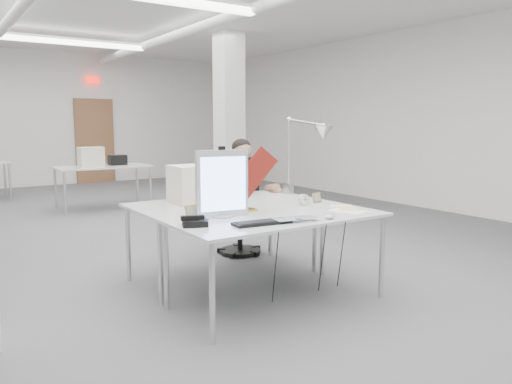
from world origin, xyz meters
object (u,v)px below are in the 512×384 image
Objects in this scene: bankers_lamp at (247,190)px; office_chair at (240,205)px; monitor at (222,184)px; laptop at (299,221)px; beige_monitor at (192,184)px; desk_phone at (195,223)px; seated_person at (242,178)px; architect_lamp at (304,149)px; desk_main at (278,217)px.

office_chair is at bearing 66.54° from bankers_lamp.
monitor is 0.71m from laptop.
beige_monitor is (-0.19, 0.68, -0.01)m from bankers_lamp.
laptop is 0.80m from desk_phone.
laptop is at bearing -79.42° from beige_monitor.
seated_person is 1.00m from beige_monitor.
architect_lamp is at bearing 44.41° from desk_phone.
office_chair is 1.44m from bankers_lamp.
desk_main is 4.78× the size of bankers_lamp.
beige_monitor is at bearing 85.50° from desk_phone.
office_chair is at bearing 69.20° from desk_main.
desk_main is at bearing -118.05° from architect_lamp.
desk_phone reaches higher than laptop.
beige_monitor is at bearing 105.87° from desk_main.
monitor is at bearing -105.72° from seated_person.
seated_person is (0.59, 1.49, 0.16)m from desk_main.
office_chair is at bearing 112.21° from seated_person.
laptop is 0.36× the size of architect_lamp.
desk_main is at bearing -88.58° from office_chair.
office_chair is at bearing 80.87° from laptop.
desk_main is at bearing -68.06° from bankers_lamp.
bankers_lamp is 0.37× the size of architect_lamp.
desk_main is at bearing -89.22° from seated_person.
office_chair is at bearing 31.22° from beige_monitor.
beige_monitor reaches higher than laptop.
monitor is at bearing 133.64° from laptop.
architect_lamp is at bearing 58.87° from laptop.
office_chair is 1.71m from monitor.
monitor reaches higher than laptop.
desk_main is 0.40m from bankers_lamp.
monitor is at bearing 150.92° from desk_main.
seated_person is 2.00m from desk_phone.
desk_main is 4.71× the size of beige_monitor.
bankers_lamp is 0.75m from desk_phone.
seated_person is 2.16× the size of beige_monitor.
architect_lamp reaches higher than bankers_lamp.
office_chair is 3.05× the size of bankers_lamp.
monitor is (-0.99, -1.27, 0.13)m from seated_person.
bankers_lamp is (-0.10, 0.33, 0.20)m from desk_main.
laptop reaches higher than desk_main.
laptop is 0.68m from bankers_lamp.
desk_phone is 0.49× the size of beige_monitor.
desk_main is 0.76m from desk_phone.
bankers_lamp is at bearing -97.09° from office_chair.
laptop is at bearing -86.57° from seated_person.
architect_lamp reaches higher than beige_monitor.
seated_person is at bearing 80.40° from laptop.
monitor is 1.37m from architect_lamp.
seated_person reaches higher than desk_phone.
beige_monitor is at bearing -126.22° from office_chair.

